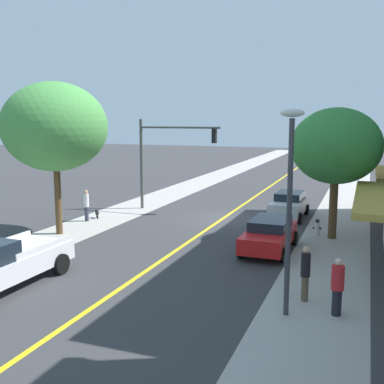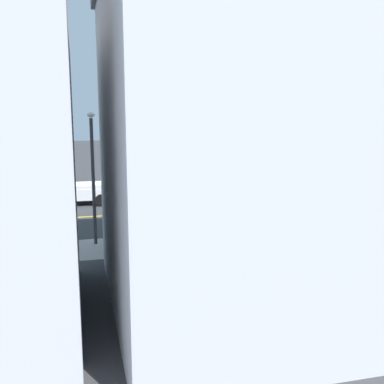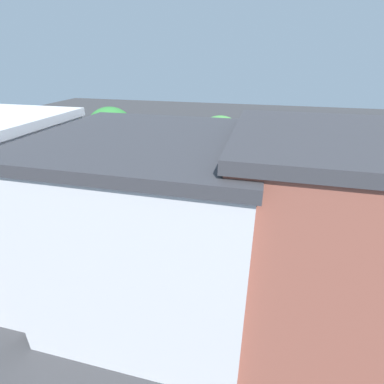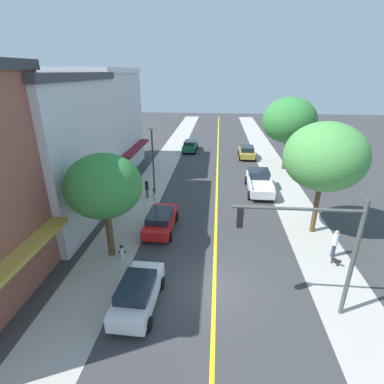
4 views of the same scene
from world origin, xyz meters
name	(u,v)px [view 2 (image 2 of 4)]	position (x,y,z in m)	size (l,w,h in m)	color
ground_plane	(285,206)	(0.00, 0.00, 0.00)	(140.00, 140.00, 0.00)	#38383A
sidewalk_left	(340,231)	(-6.66, 0.00, 0.00)	(3.29, 126.00, 0.01)	#ADA8A0
sidewalk_right	(249,189)	(6.66, 0.00, 0.00)	(3.29, 126.00, 0.01)	#ADA8A0
road_centerline_stripe	(285,206)	(0.00, 0.00, 0.00)	(0.20, 126.00, 0.00)	yellow
tan_rowhouse	(278,142)	(-13.88, 7.09, 5.32)	(11.48, 11.13, 10.62)	silver
street_tree_left_near	(167,120)	(6.91, 6.64, 5.53)	(5.30, 5.30, 7.80)	brown
street_tree_left_far	(298,145)	(-6.49, 2.57, 4.61)	(4.39, 4.39, 6.50)	brown
fire_hydrant	(293,221)	(-5.72, 2.29, 0.43)	(0.44, 0.24, 0.87)	silver
parking_meter	(135,222)	(-5.50, 10.75, 0.85)	(0.12, 0.18, 1.28)	#4C4C51
traffic_light_mast	(277,142)	(4.25, -1.21, 3.98)	(5.55, 0.32, 5.92)	#474C47
street_lamp	(93,164)	(-5.86, 12.71, 3.87)	(0.70, 0.36, 6.24)	#38383D
red_sedan_left_curb	(219,212)	(-3.98, 5.91, 0.78)	(2.08, 4.58, 1.46)	red
white_sedan_left_curb	(338,203)	(-3.67, -1.64, 0.82)	(2.04, 4.20, 1.55)	silver
white_pickup_truck	(68,191)	(4.00, 14.12, 0.91)	(2.43, 5.77, 1.83)	silver
pedestrian_white_shirt	(205,178)	(7.28, 3.53, 1.00)	(0.31, 0.31, 1.84)	#33384C
pedestrian_black_shirt	(123,224)	(-6.25, 11.40, 1.01)	(0.31, 0.31, 1.86)	brown
pedestrian_red_shirt	(108,232)	(-7.31, 12.21, 0.95)	(0.39, 0.39, 1.80)	black
small_dog	(216,186)	(7.14, 2.64, 0.32)	(0.52, 0.59, 0.48)	black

